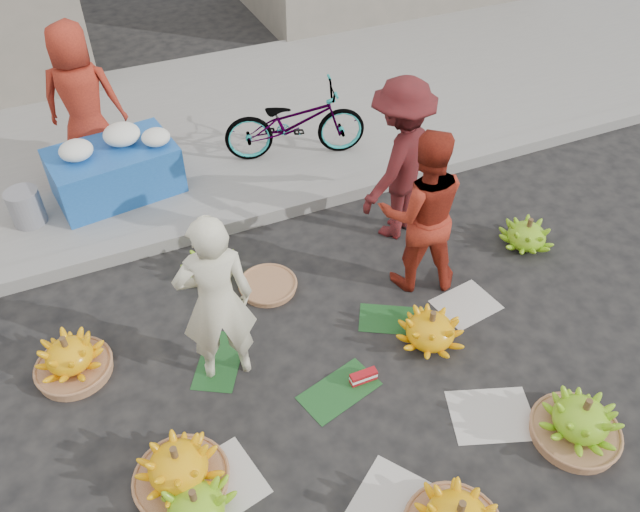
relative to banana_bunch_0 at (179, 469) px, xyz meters
name	(u,v)px	position (x,y,z in m)	size (l,w,h in m)	color
ground	(340,369)	(1.48, 0.47, -0.20)	(80.00, 80.00, 0.00)	black
curb	(253,215)	(1.48, 2.67, -0.12)	(40.00, 0.25, 0.15)	gray
sidewalk	(199,126)	(1.48, 4.77, -0.14)	(40.00, 4.00, 0.12)	gray
newspaper_scatter	(385,446)	(1.48, -0.33, -0.19)	(3.20, 1.80, 0.00)	beige
banana_leaves	(319,356)	(1.38, 0.67, -0.19)	(2.00, 1.00, 0.00)	#16431C
banana_bunch_0	(179,469)	(0.00, 0.00, 0.00)	(0.77, 0.77, 0.46)	#8E5B3B
banana_bunch_1	(196,506)	(0.04, -0.29, -0.05)	(0.55, 0.55, 0.35)	#62AA18
banana_bunch_3	(580,421)	(2.84, -0.84, 0.00)	(0.66, 0.66, 0.45)	#8E5B3B
banana_bunch_4	(431,329)	(2.32, 0.42, -0.03)	(0.63, 0.63, 0.37)	#FFB60C
banana_bunch_5	(527,234)	(3.90, 1.14, -0.05)	(0.61, 0.61, 0.34)	#62AA18
banana_bunch_6	(70,358)	(-0.56, 1.34, -0.02)	(0.64, 0.64, 0.43)	#8E5B3B
banana_bunch_7	(211,262)	(0.83, 2.05, -0.05)	(0.58, 0.58, 0.33)	#62AA18
basket_spare	(268,286)	(1.26, 1.63, -0.17)	(0.54, 0.54, 0.06)	#8E5B3B
incense_stack	(363,377)	(1.60, 0.28, -0.14)	(0.23, 0.07, 0.09)	#AB1219
vendor_cream	(216,301)	(0.61, 0.86, 0.61)	(0.59, 0.39, 1.62)	beige
vendor_red	(422,213)	(2.60, 1.18, 0.62)	(0.79, 0.62, 1.63)	#AC2F1A
man_striped	(399,161)	(2.79, 1.93, 0.66)	(1.11, 0.64, 1.71)	maroon
flower_table	(115,168)	(0.26, 3.63, 0.23)	(1.40, 0.99, 0.76)	#1951A8
grey_bucket	(26,207)	(-0.70, 3.46, 0.12)	(0.34, 0.34, 0.38)	slate
flower_vendor	(82,101)	(0.14, 4.21, 0.78)	(0.84, 0.55, 1.72)	#AC2F1A
bicycle	(295,122)	(2.34, 3.54, 0.36)	(1.66, 0.58, 0.87)	gray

